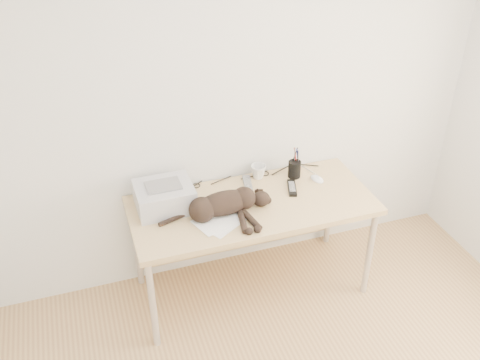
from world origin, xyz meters
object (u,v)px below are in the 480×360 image
object	(u,v)px
printer	(164,197)
mouse	(317,178)
desk	(248,212)
cat	(222,205)
mug	(258,172)
pen_cup	(294,169)

from	to	relation	value
printer	mouse	bearing A→B (deg)	-0.80
desk	mouse	size ratio (longest dim) A/B	13.72
desk	cat	xyz separation A→B (m)	(-0.23, -0.15, 0.21)
printer	desk	bearing A→B (deg)	-5.23
printer	mug	size ratio (longest dim) A/B	3.41
printer	mouse	xyz separation A→B (m)	(1.07, -0.01, -0.06)
cat	mouse	world-z (taller)	cat
mug	cat	bearing A→B (deg)	-137.38
desk	cat	size ratio (longest dim) A/B	2.17
pen_cup	mug	bearing A→B (deg)	164.89
desk	pen_cup	xyz separation A→B (m)	(0.39, 0.13, 0.20)
desk	printer	distance (m)	0.59
desk	mug	size ratio (longest dim) A/B	14.94
mug	pen_cup	size ratio (longest dim) A/B	0.47
printer	mug	bearing A→B (deg)	11.69
mug	printer	bearing A→B (deg)	-168.31
cat	pen_cup	distance (m)	0.67
desk	mug	xyz separation A→B (m)	(0.14, 0.19, 0.18)
printer	mouse	distance (m)	1.08
desk	cat	distance (m)	0.34
desk	mouse	world-z (taller)	mouse
pen_cup	mouse	world-z (taller)	pen_cup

